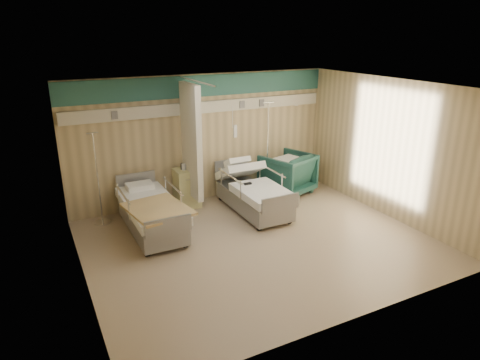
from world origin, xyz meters
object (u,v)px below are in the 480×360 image
(iv_stand_left, at_px, (101,205))
(bed_left, at_px, (152,217))
(bed_right, at_px, (253,197))
(iv_stand_right, at_px, (267,175))
(bedside_cabinet, at_px, (187,188))
(visitor_armchair, at_px, (287,173))

(iv_stand_left, bearing_deg, bed_left, -47.43)
(bed_right, bearing_deg, iv_stand_right, 44.95)
(bed_right, height_order, iv_stand_right, iv_stand_right)
(bed_left, distance_m, iv_stand_left, 1.16)
(bedside_cabinet, height_order, iv_stand_left, iv_stand_left)
(iv_stand_left, bearing_deg, bed_right, -15.95)
(visitor_armchair, bearing_deg, bed_left, -9.15)
(bed_left, xyz_separation_m, iv_stand_left, (-0.78, 0.85, 0.07))
(iv_stand_right, bearing_deg, bed_right, -135.05)
(bed_left, height_order, iv_stand_left, iv_stand_left)
(bed_right, bearing_deg, iv_stand_left, 164.05)
(bedside_cabinet, relative_size, visitor_armchair, 0.80)
(iv_stand_right, bearing_deg, iv_stand_left, 179.28)
(bedside_cabinet, xyz_separation_m, visitor_armchair, (2.39, -0.30, 0.06))
(bedside_cabinet, bearing_deg, bed_left, -139.40)
(bed_left, distance_m, visitor_armchair, 3.50)
(bedside_cabinet, relative_size, iv_stand_left, 0.46)
(bed_right, xyz_separation_m, bed_left, (-2.20, 0.00, 0.00))
(iv_stand_right, xyz_separation_m, iv_stand_left, (-3.79, 0.05, -0.06))
(bed_left, bearing_deg, iv_stand_right, 14.99)
(iv_stand_right, distance_m, iv_stand_left, 3.79)
(visitor_armchair, distance_m, iv_stand_right, 0.48)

